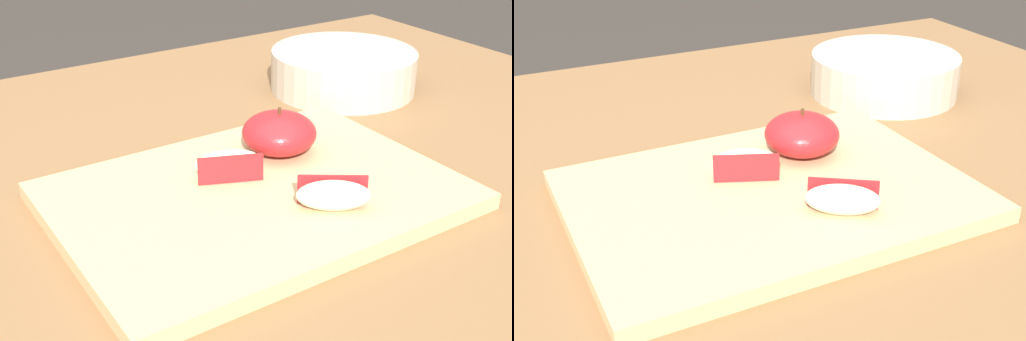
% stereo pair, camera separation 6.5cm
% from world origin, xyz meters
% --- Properties ---
extents(dining_table, '(1.35, 0.86, 0.78)m').
position_xyz_m(dining_table, '(0.00, 0.00, 0.67)').
color(dining_table, brown).
rests_on(dining_table, ground_plane).
extents(cutting_board, '(0.39, 0.28, 0.02)m').
position_xyz_m(cutting_board, '(0.04, -0.10, 0.79)').
color(cutting_board, tan).
rests_on(cutting_board, dining_table).
extents(apple_half_skin_up, '(0.08, 0.08, 0.05)m').
position_xyz_m(apple_half_skin_up, '(0.11, -0.04, 0.82)').
color(apple_half_skin_up, '#B21E23').
rests_on(apple_half_skin_up, cutting_board).
extents(apple_wedge_back, '(0.07, 0.06, 0.03)m').
position_xyz_m(apple_wedge_back, '(0.08, -0.17, 0.81)').
color(apple_wedge_back, beige).
rests_on(apple_wedge_back, cutting_board).
extents(apple_wedge_left, '(0.07, 0.05, 0.03)m').
position_xyz_m(apple_wedge_left, '(0.03, -0.06, 0.81)').
color(apple_wedge_left, beige).
rests_on(apple_wedge_left, cutting_board).
extents(ceramic_fruit_bowl, '(0.21, 0.21, 0.06)m').
position_xyz_m(ceramic_fruit_bowl, '(0.33, 0.11, 0.81)').
color(ceramic_fruit_bowl, '#BCB29E').
rests_on(ceramic_fruit_bowl, dining_table).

